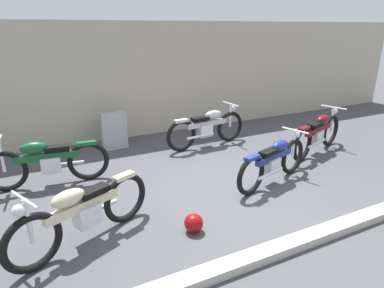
{
  "coord_description": "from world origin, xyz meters",
  "views": [
    {
      "loc": [
        -2.86,
        -4.32,
        2.74
      ],
      "look_at": [
        -0.09,
        1.23,
        0.55
      ],
      "focal_mm": 31.15,
      "sensor_mm": 36.0,
      "label": 1
    }
  ],
  "objects_px": {
    "helmet": "(194,223)",
    "motorcycle_blue": "(274,161)",
    "motorcycle_cream": "(82,213)",
    "stone_marker": "(114,131)",
    "motorcycle_maroon": "(318,133)",
    "motorcycle_silver": "(207,127)",
    "motorcycle_green": "(46,162)"
  },
  "relations": [
    {
      "from": "helmet",
      "to": "motorcycle_green",
      "type": "height_order",
      "value": "motorcycle_green"
    },
    {
      "from": "stone_marker",
      "to": "motorcycle_maroon",
      "type": "bearing_deg",
      "value": -29.9
    },
    {
      "from": "stone_marker",
      "to": "motorcycle_cream",
      "type": "xyz_separation_m",
      "value": [
        -1.28,
        -3.46,
        0.02
      ]
    },
    {
      "from": "helmet",
      "to": "motorcycle_green",
      "type": "xyz_separation_m",
      "value": [
        -1.7,
        2.48,
        0.33
      ]
    },
    {
      "from": "motorcycle_cream",
      "to": "motorcycle_blue",
      "type": "xyz_separation_m",
      "value": [
        3.43,
        0.33,
        -0.03
      ]
    },
    {
      "from": "motorcycle_silver",
      "to": "motorcycle_blue",
      "type": "bearing_deg",
      "value": -92.84
    },
    {
      "from": "motorcycle_silver",
      "to": "motorcycle_green",
      "type": "bearing_deg",
      "value": -176.17
    },
    {
      "from": "stone_marker",
      "to": "motorcycle_maroon",
      "type": "xyz_separation_m",
      "value": [
        4.06,
        -2.34,
        0.03
      ]
    },
    {
      "from": "motorcycle_cream",
      "to": "motorcycle_green",
      "type": "bearing_deg",
      "value": -106.24
    },
    {
      "from": "motorcycle_blue",
      "to": "motorcycle_maroon",
      "type": "height_order",
      "value": "motorcycle_maroon"
    },
    {
      "from": "helmet",
      "to": "motorcycle_cream",
      "type": "distance_m",
      "value": 1.51
    },
    {
      "from": "motorcycle_cream",
      "to": "motorcycle_blue",
      "type": "height_order",
      "value": "motorcycle_cream"
    },
    {
      "from": "motorcycle_cream",
      "to": "motorcycle_maroon",
      "type": "bearing_deg",
      "value": 167.77
    },
    {
      "from": "motorcycle_green",
      "to": "motorcycle_silver",
      "type": "xyz_separation_m",
      "value": [
        3.61,
        0.58,
        0.0
      ]
    },
    {
      "from": "helmet",
      "to": "motorcycle_silver",
      "type": "relative_size",
      "value": 0.13
    },
    {
      "from": "helmet",
      "to": "motorcycle_blue",
      "type": "xyz_separation_m",
      "value": [
        2.01,
        0.74,
        0.3
      ]
    },
    {
      "from": "stone_marker",
      "to": "motorcycle_cream",
      "type": "height_order",
      "value": "motorcycle_cream"
    },
    {
      "from": "motorcycle_silver",
      "to": "motorcycle_blue",
      "type": "distance_m",
      "value": 2.32
    },
    {
      "from": "stone_marker",
      "to": "motorcycle_silver",
      "type": "relative_size",
      "value": 0.4
    },
    {
      "from": "stone_marker",
      "to": "motorcycle_blue",
      "type": "xyz_separation_m",
      "value": [
        2.15,
        -3.13,
        -0.0
      ]
    },
    {
      "from": "motorcycle_blue",
      "to": "helmet",
      "type": "bearing_deg",
      "value": -176.08
    },
    {
      "from": "motorcycle_silver",
      "to": "motorcycle_maroon",
      "type": "relative_size",
      "value": 1.04
    },
    {
      "from": "motorcycle_silver",
      "to": "motorcycle_cream",
      "type": "distance_m",
      "value": 4.25
    },
    {
      "from": "motorcycle_green",
      "to": "motorcycle_blue",
      "type": "distance_m",
      "value": 4.1
    },
    {
      "from": "stone_marker",
      "to": "motorcycle_maroon",
      "type": "height_order",
      "value": "motorcycle_maroon"
    },
    {
      "from": "stone_marker",
      "to": "motorcycle_silver",
      "type": "bearing_deg",
      "value": -21.62
    },
    {
      "from": "stone_marker",
      "to": "motorcycle_green",
      "type": "xyz_separation_m",
      "value": [
        -1.57,
        -1.39,
        0.03
      ]
    },
    {
      "from": "motorcycle_blue",
      "to": "motorcycle_maroon",
      "type": "relative_size",
      "value": 0.94
    },
    {
      "from": "stone_marker",
      "to": "motorcycle_silver",
      "type": "xyz_separation_m",
      "value": [
        2.05,
        -0.81,
        0.03
      ]
    },
    {
      "from": "stone_marker",
      "to": "motorcycle_silver",
      "type": "height_order",
      "value": "motorcycle_silver"
    },
    {
      "from": "motorcycle_cream",
      "to": "stone_marker",
      "type": "bearing_deg",
      "value": -134.4
    },
    {
      "from": "helmet",
      "to": "motorcycle_maroon",
      "type": "distance_m",
      "value": 4.23
    }
  ]
}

